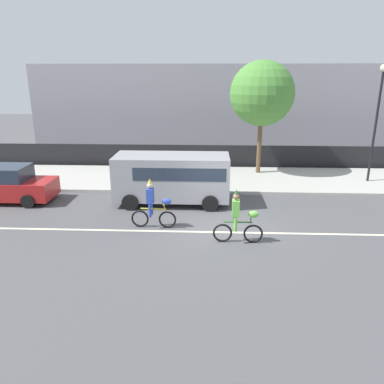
{
  "coord_description": "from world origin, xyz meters",
  "views": [
    {
      "loc": [
        -0.56,
        -13.19,
        5.59
      ],
      "look_at": [
        -1.19,
        1.2,
        1.0
      ],
      "focal_mm": 35.0,
      "sensor_mm": 36.0,
      "label": 1
    }
  ],
  "objects_px": {
    "parked_van_grey": "(174,175)",
    "pedestrian_onlooker": "(136,169)",
    "parade_cyclist_cobalt": "(154,207)",
    "parade_cyclist_lime": "(239,220)",
    "street_lamp_post": "(378,107)",
    "parked_car_red": "(7,185)"
  },
  "relations": [
    {
      "from": "parade_cyclist_lime",
      "to": "parked_van_grey",
      "type": "xyz_separation_m",
      "value": [
        -2.58,
        4.02,
        0.44
      ]
    },
    {
      "from": "pedestrian_onlooker",
      "to": "street_lamp_post",
      "type": "bearing_deg",
      "value": 6.32
    },
    {
      "from": "pedestrian_onlooker",
      "to": "parked_car_red",
      "type": "bearing_deg",
      "value": -157.04
    },
    {
      "from": "parked_car_red",
      "to": "street_lamp_post",
      "type": "relative_size",
      "value": 0.7
    },
    {
      "from": "street_lamp_post",
      "to": "parade_cyclist_lime",
      "type": "bearing_deg",
      "value": -134.28
    },
    {
      "from": "street_lamp_post",
      "to": "pedestrian_onlooker",
      "type": "xyz_separation_m",
      "value": [
        -12.09,
        -1.34,
        -2.97
      ]
    },
    {
      "from": "pedestrian_onlooker",
      "to": "parade_cyclist_cobalt",
      "type": "bearing_deg",
      "value": -72.19
    },
    {
      "from": "parade_cyclist_lime",
      "to": "pedestrian_onlooker",
      "type": "height_order",
      "value": "parade_cyclist_lime"
    },
    {
      "from": "parked_van_grey",
      "to": "street_lamp_post",
      "type": "relative_size",
      "value": 0.85
    },
    {
      "from": "parade_cyclist_lime",
      "to": "parked_car_red",
      "type": "xyz_separation_m",
      "value": [
        -10.13,
        3.94,
        -0.06
      ]
    },
    {
      "from": "parade_cyclist_lime",
      "to": "parked_van_grey",
      "type": "height_order",
      "value": "parked_van_grey"
    },
    {
      "from": "parked_van_grey",
      "to": "pedestrian_onlooker",
      "type": "bearing_deg",
      "value": 133.78
    },
    {
      "from": "parade_cyclist_cobalt",
      "to": "pedestrian_onlooker",
      "type": "bearing_deg",
      "value": 107.81
    },
    {
      "from": "parade_cyclist_lime",
      "to": "street_lamp_post",
      "type": "distance_m",
      "value": 11.04
    },
    {
      "from": "parade_cyclist_lime",
      "to": "street_lamp_post",
      "type": "height_order",
      "value": "street_lamp_post"
    },
    {
      "from": "parade_cyclist_cobalt",
      "to": "parade_cyclist_lime",
      "type": "xyz_separation_m",
      "value": [
        3.08,
        -1.18,
        0.0
      ]
    },
    {
      "from": "parade_cyclist_cobalt",
      "to": "pedestrian_onlooker",
      "type": "relative_size",
      "value": 1.19
    },
    {
      "from": "parade_cyclist_lime",
      "to": "parked_van_grey",
      "type": "relative_size",
      "value": 0.38
    },
    {
      "from": "parade_cyclist_cobalt",
      "to": "parked_van_grey",
      "type": "relative_size",
      "value": 0.38
    },
    {
      "from": "parade_cyclist_cobalt",
      "to": "parade_cyclist_lime",
      "type": "bearing_deg",
      "value": -20.94
    },
    {
      "from": "parade_cyclist_lime",
      "to": "street_lamp_post",
      "type": "relative_size",
      "value": 0.33
    },
    {
      "from": "parked_van_grey",
      "to": "street_lamp_post",
      "type": "distance_m",
      "value": 10.93
    }
  ]
}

